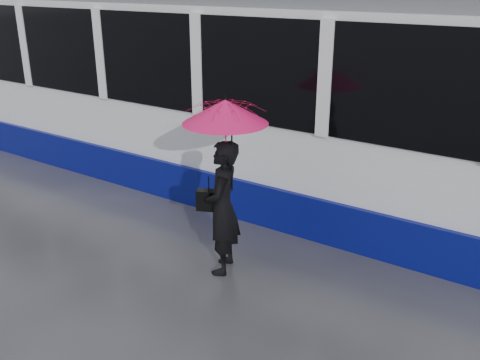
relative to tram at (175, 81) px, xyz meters
The scene contains 6 objects.
ground 3.71m from the tram, 48.61° to the right, with size 90.00×90.00×0.00m, color #2E2E34.
rails 2.74m from the tram, ahead, with size 34.00×1.51×0.02m.
tram is the anchor object (origin of this frame).
woman 3.95m from the tram, 41.46° to the right, with size 0.60×0.39×1.65m, color black.
umbrella 3.91m from the tram, 40.98° to the right, with size 1.28×1.28×1.11m.
handbag 3.77m from the tram, 43.49° to the right, with size 0.32×0.24×0.43m.
Camera 1 is at (4.12, -4.72, 3.38)m, focal length 40.00 mm.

